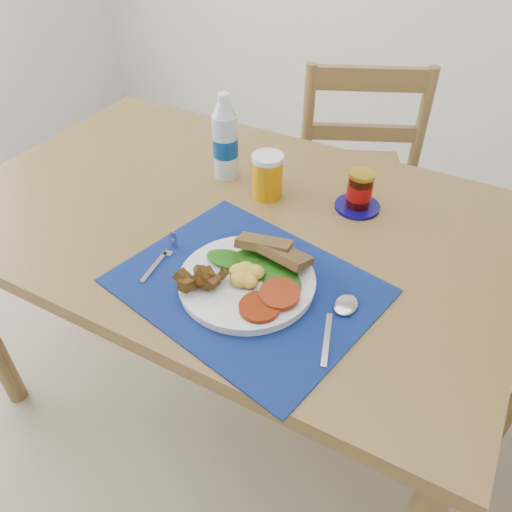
{
  "coord_description": "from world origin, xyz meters",
  "views": [
    {
      "loc": [
        0.56,
        -0.68,
        1.48
      ],
      "look_at": [
        0.18,
        0.02,
        0.8
      ],
      "focal_mm": 35.0,
      "sensor_mm": 36.0,
      "label": 1
    }
  ],
  "objects_px": {
    "jam_on_saucer": "(359,193)",
    "water_bottle": "(225,141)",
    "chair_far": "(355,155)",
    "breakfast_plate": "(243,278)",
    "juice_glass": "(267,177)"
  },
  "relations": [
    {
      "from": "breakfast_plate",
      "to": "jam_on_saucer",
      "type": "relative_size",
      "value": 2.47
    },
    {
      "from": "juice_glass",
      "to": "jam_on_saucer",
      "type": "height_order",
      "value": "juice_glass"
    },
    {
      "from": "juice_glass",
      "to": "breakfast_plate",
      "type": "bearing_deg",
      "value": -70.22
    },
    {
      "from": "chair_far",
      "to": "juice_glass",
      "type": "bearing_deg",
      "value": 61.75
    },
    {
      "from": "chair_far",
      "to": "breakfast_plate",
      "type": "xyz_separation_m",
      "value": [
        0.08,
        -0.95,
        0.19
      ]
    },
    {
      "from": "jam_on_saucer",
      "to": "water_bottle",
      "type": "bearing_deg",
      "value": -176.72
    },
    {
      "from": "breakfast_plate",
      "to": "jam_on_saucer",
      "type": "bearing_deg",
      "value": 70.59
    },
    {
      "from": "jam_on_saucer",
      "to": "breakfast_plate",
      "type": "bearing_deg",
      "value": -105.48
    },
    {
      "from": "chair_far",
      "to": "breakfast_plate",
      "type": "distance_m",
      "value": 0.98
    },
    {
      "from": "water_bottle",
      "to": "juice_glass",
      "type": "xyz_separation_m",
      "value": [
        0.15,
        -0.04,
        -0.05
      ]
    },
    {
      "from": "juice_glass",
      "to": "jam_on_saucer",
      "type": "xyz_separation_m",
      "value": [
        0.23,
        0.06,
        -0.01
      ]
    },
    {
      "from": "breakfast_plate",
      "to": "water_bottle",
      "type": "height_order",
      "value": "water_bottle"
    },
    {
      "from": "water_bottle",
      "to": "juice_glass",
      "type": "relative_size",
      "value": 2.12
    },
    {
      "from": "breakfast_plate",
      "to": "water_bottle",
      "type": "relative_size",
      "value": 1.21
    },
    {
      "from": "juice_glass",
      "to": "chair_far",
      "type": "bearing_deg",
      "value": 86.45
    }
  ]
}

